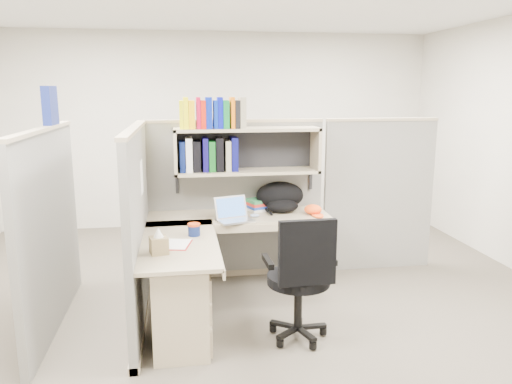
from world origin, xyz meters
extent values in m
plane|color=#3C382E|center=(0.00, 0.00, 0.00)|extent=(6.00, 6.00, 0.00)
plane|color=beige|center=(0.00, 3.00, 1.35)|extent=(6.00, 0.00, 6.00)
plane|color=beige|center=(0.00, -3.00, 1.35)|extent=(6.00, 0.00, 6.00)
cube|color=#61625D|center=(0.00, 0.90, 0.80)|extent=(1.80, 0.06, 1.60)
cube|color=gray|center=(0.00, 0.90, 1.61)|extent=(1.80, 0.08, 0.03)
cube|color=#61625D|center=(-0.90, 0.00, 0.80)|extent=(0.06, 1.80, 1.60)
cube|color=gray|center=(-0.90, 0.00, 1.61)|extent=(0.08, 1.80, 0.03)
cube|color=#61625D|center=(-1.60, 0.00, 0.80)|extent=(0.06, 1.80, 1.60)
cube|color=#61625D|center=(1.55, 0.90, 0.80)|extent=(1.20, 0.06, 1.60)
cube|color=navy|center=(-1.60, 0.35, 1.79)|extent=(0.07, 0.27, 0.32)
cube|color=white|center=(-0.87, 0.15, 1.20)|extent=(0.00, 0.21, 0.28)
cube|color=tan|center=(0.10, 0.70, 1.55)|extent=(1.40, 0.34, 0.03)
cube|color=tan|center=(0.10, 0.70, 1.14)|extent=(1.40, 0.34, 0.03)
cube|color=tan|center=(-0.58, 0.70, 1.34)|extent=(0.03, 0.34, 0.44)
cube|color=tan|center=(0.78, 0.70, 1.34)|extent=(0.03, 0.34, 0.44)
cube|color=black|center=(0.10, 0.86, 1.34)|extent=(1.38, 0.01, 0.41)
cube|color=#DDDE04|center=(-0.52, 0.68, 1.69)|extent=(0.03, 0.20, 0.26)
cube|color=#FBF105|center=(-0.48, 0.68, 1.71)|extent=(0.05, 0.20, 0.29)
cube|color=#FFB905|center=(-0.42, 0.68, 1.69)|extent=(0.06, 0.20, 0.26)
cube|color=#B3072D|center=(-0.36, 0.68, 1.71)|extent=(0.04, 0.20, 0.29)
cube|color=red|center=(-0.32, 0.68, 1.69)|extent=(0.05, 0.20, 0.26)
cube|color=#05199A|center=(-0.27, 0.68, 1.71)|extent=(0.06, 0.20, 0.29)
cube|color=#05229D|center=(-0.20, 0.68, 1.69)|extent=(0.04, 0.20, 0.26)
cube|color=#050CA1|center=(-0.16, 0.68, 1.71)|extent=(0.04, 0.20, 0.29)
cube|color=#076827|center=(-0.11, 0.68, 1.69)|extent=(0.06, 0.20, 0.26)
cube|color=orange|center=(-0.04, 0.68, 1.71)|extent=(0.04, 0.20, 0.29)
cube|color=black|center=(0.00, 0.68, 1.69)|extent=(0.05, 0.20, 0.26)
cube|color=gray|center=(0.05, 0.68, 1.71)|extent=(0.06, 0.20, 0.29)
cube|color=#071246|center=(-0.52, 0.72, 1.30)|extent=(0.05, 0.24, 0.29)
cube|color=silver|center=(-0.46, 0.72, 1.31)|extent=(0.06, 0.24, 0.32)
cube|color=black|center=(-0.39, 0.72, 1.30)|extent=(0.07, 0.24, 0.29)
cube|color=#0B0749|center=(-0.30, 0.72, 1.31)|extent=(0.05, 0.24, 0.32)
cube|color=#0A4C15|center=(-0.24, 0.72, 1.30)|extent=(0.06, 0.24, 0.29)
cube|color=black|center=(-0.17, 0.72, 1.31)|extent=(0.07, 0.24, 0.32)
cube|color=gray|center=(-0.09, 0.72, 1.30)|extent=(0.05, 0.24, 0.29)
cube|color=#080952|center=(-0.03, 0.72, 1.31)|extent=(0.06, 0.24, 0.32)
cube|color=tan|center=(0.00, 0.57, 0.71)|extent=(1.74, 0.60, 0.03)
cube|color=tan|center=(-0.57, -0.20, 0.71)|extent=(0.60, 1.34, 0.03)
cube|color=tan|center=(0.00, 0.27, 0.68)|extent=(1.74, 0.02, 0.07)
cube|color=tan|center=(-0.27, -0.20, 0.68)|extent=(0.02, 1.34, 0.07)
cube|color=tan|center=(-0.57, -0.55, 0.34)|extent=(0.40, 0.55, 0.68)
cube|color=gray|center=(-0.36, -0.55, 0.54)|extent=(0.02, 0.50, 0.16)
cube|color=gray|center=(-0.36, -0.55, 0.36)|extent=(0.02, 0.50, 0.16)
cube|color=gray|center=(-0.36, -0.55, 0.14)|extent=(0.02, 0.50, 0.22)
cube|color=#B2B2B7|center=(-0.35, -0.55, 0.54)|extent=(0.01, 0.12, 0.01)
cube|color=tan|center=(0.80, 0.60, 0.35)|extent=(0.03, 0.55, 0.70)
cylinder|color=#0E1C52|center=(-0.45, -0.05, 0.77)|extent=(0.10, 0.10, 0.09)
cylinder|color=red|center=(-0.45, -0.05, 0.82)|extent=(0.11, 0.11, 0.02)
ellipsoid|color=#7F90B4|center=(0.14, 0.48, 0.75)|extent=(0.11, 0.09, 0.03)
cylinder|color=white|center=(-0.07, 0.69, 0.78)|extent=(0.07, 0.07, 0.09)
cylinder|color=black|center=(0.33, -0.54, 0.49)|extent=(0.48, 0.48, 0.07)
cube|color=black|center=(0.34, -0.76, 0.78)|extent=(0.42, 0.07, 0.48)
cylinder|color=black|center=(0.33, -0.54, 0.29)|extent=(0.06, 0.06, 0.42)
cylinder|color=black|center=(0.33, -0.54, 0.05)|extent=(0.46, 0.46, 0.11)
cube|color=black|center=(0.09, -0.55, 0.65)|extent=(0.05, 0.27, 0.04)
cube|color=black|center=(0.57, -0.54, 0.65)|extent=(0.05, 0.27, 0.04)
camera|label=1|loc=(-0.54, -4.06, 1.92)|focal=35.00mm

